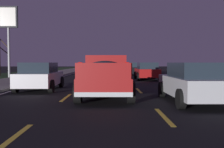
# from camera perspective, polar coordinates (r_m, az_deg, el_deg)

# --- Properties ---
(ground) EXTENTS (144.00, 144.00, 0.00)m
(ground) POSITION_cam_1_polar(r_m,az_deg,el_deg) (28.52, -0.58, -0.53)
(ground) COLOR black
(sidewalk_shoulder) EXTENTS (108.00, 4.00, 0.12)m
(sidewalk_shoulder) POSITION_cam_1_polar(r_m,az_deg,el_deg) (29.54, -15.19, -0.40)
(sidewalk_shoulder) COLOR gray
(sidewalk_shoulder) RESTS_ON ground
(lane_markings) EXTENTS (108.65, 7.04, 0.01)m
(lane_markings) POSITION_cam_1_polar(r_m,az_deg,el_deg) (31.97, -6.07, -0.21)
(lane_markings) COLOR yellow
(lane_markings) RESTS_ON ground
(pickup_truck) EXTENTS (5.43, 2.31, 1.87)m
(pickup_truck) POSITION_cam_1_polar(r_m,az_deg,el_deg) (11.50, -1.36, -0.24)
(pickup_truck) COLOR maroon
(pickup_truck) RESTS_ON ground
(sedan_silver) EXTENTS (4.43, 2.07, 1.54)m
(sedan_silver) POSITION_cam_1_polar(r_m,az_deg,el_deg) (10.41, 17.61, -1.73)
(sedan_silver) COLOR #B2B5BA
(sedan_silver) RESTS_ON ground
(sedan_red) EXTENTS (4.41, 2.03, 1.54)m
(sedan_red) POSITION_cam_1_polar(r_m,az_deg,el_deg) (23.31, 7.72, 0.68)
(sedan_red) COLOR maroon
(sedan_red) RESTS_ON ground
(sedan_black) EXTENTS (4.45, 2.11, 1.54)m
(sedan_black) POSITION_cam_1_polar(r_m,az_deg,el_deg) (31.52, 5.50, 1.18)
(sedan_black) COLOR black
(sedan_black) RESTS_ON ground
(sedan_white) EXTENTS (4.44, 2.10, 1.54)m
(sedan_white) POSITION_cam_1_polar(r_m,az_deg,el_deg) (14.95, -15.58, -0.43)
(sedan_white) COLOR silver
(sedan_white) RESTS_ON ground
(gas_price_sign) EXTENTS (0.27, 1.90, 7.29)m
(gas_price_sign) POSITION_cam_1_polar(r_m,az_deg,el_deg) (28.85, -21.94, 10.26)
(gas_price_sign) COLOR #99999E
(gas_price_sign) RESTS_ON ground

